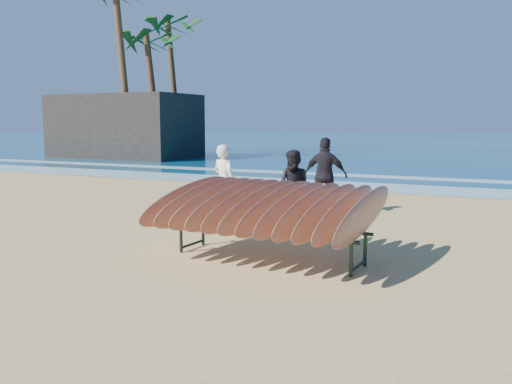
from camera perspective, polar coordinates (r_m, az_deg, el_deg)
ground at (r=8.97m, az=-2.19°, el=-6.64°), size 120.00×120.00×0.00m
ocean at (r=62.88m, az=21.60°, el=5.02°), size 160.00×160.00×0.00m
foam_near at (r=18.30m, az=12.35°, el=0.50°), size 160.00×160.00×0.00m
foam_far at (r=21.70m, az=14.42°, el=1.52°), size 160.00×160.00×0.00m
surfboard_rack at (r=8.54m, az=1.34°, el=-1.58°), size 3.33×2.85×1.31m
person_white at (r=12.25m, az=-3.38°, el=1.13°), size 0.69×0.56×1.66m
person_dark_a at (r=11.52m, az=4.08°, el=0.51°), size 0.81×0.66×1.58m
person_dark_b at (r=12.91m, az=7.31°, el=1.73°), size 1.07×0.48×1.81m
building at (r=33.41m, az=-13.64°, el=6.74°), size 8.32×4.62×3.70m
palm_mid at (r=34.31m, az=-10.89°, el=15.05°), size 5.20×5.20×7.61m
palm_right at (r=37.69m, az=-8.78°, el=16.66°), size 5.20×5.20×9.11m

